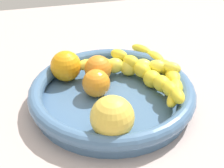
% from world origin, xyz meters
% --- Properties ---
extents(kitchen_counter, '(1.20, 1.20, 0.03)m').
position_xyz_m(kitchen_counter, '(0.00, 0.00, 0.01)').
color(kitchen_counter, '#B4A39C').
rests_on(kitchen_counter, ground).
extents(fruit_bowl, '(0.33, 0.33, 0.05)m').
position_xyz_m(fruit_bowl, '(0.00, 0.00, 0.05)').
color(fruit_bowl, '#476B92').
rests_on(fruit_bowl, kitchen_counter).
extents(banana_draped_left, '(0.22, 0.10, 0.05)m').
position_xyz_m(banana_draped_left, '(-0.01, 0.08, 0.07)').
color(banana_draped_left, yellow).
rests_on(banana_draped_left, fruit_bowl).
extents(banana_draped_right, '(0.10, 0.21, 0.04)m').
position_xyz_m(banana_draped_right, '(-0.07, 0.05, 0.07)').
color(banana_draped_right, yellow).
rests_on(banana_draped_right, fruit_bowl).
extents(banana_arching_top, '(0.26, 0.08, 0.03)m').
position_xyz_m(banana_arching_top, '(-0.03, 0.12, 0.07)').
color(banana_arching_top, yellow).
rests_on(banana_arching_top, fruit_bowl).
extents(orange_front, '(0.06, 0.06, 0.06)m').
position_xyz_m(orange_front, '(-0.01, -0.03, 0.07)').
color(orange_front, orange).
rests_on(orange_front, fruit_bowl).
extents(orange_mid_left, '(0.06, 0.06, 0.06)m').
position_xyz_m(orange_mid_left, '(-0.07, -0.01, 0.08)').
color(orange_mid_left, orange).
rests_on(orange_mid_left, fruit_bowl).
extents(orange_mid_right, '(0.06, 0.06, 0.06)m').
position_xyz_m(orange_mid_right, '(-0.09, -0.08, 0.08)').
color(orange_mid_right, orange).
rests_on(orange_mid_right, fruit_bowl).
extents(apple_yellow, '(0.07, 0.07, 0.07)m').
position_xyz_m(apple_yellow, '(0.11, -0.03, 0.08)').
color(apple_yellow, '#ECC547').
rests_on(apple_yellow, fruit_bowl).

